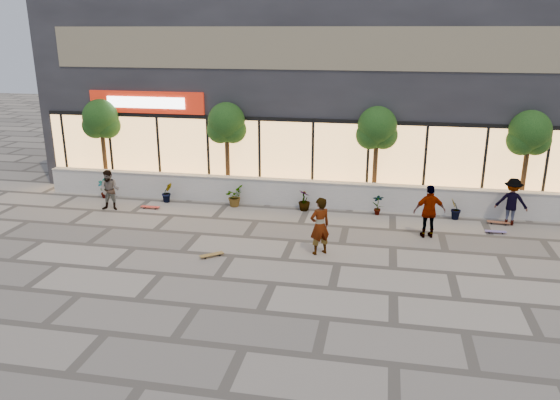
% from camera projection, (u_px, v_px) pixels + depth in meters
% --- Properties ---
extents(ground, '(80.00, 80.00, 0.00)m').
position_uv_depth(ground, '(273.00, 283.00, 15.06)').
color(ground, gray).
rests_on(ground, ground).
extents(planter_wall, '(22.00, 0.42, 1.04)m').
position_uv_depth(planter_wall, '(309.00, 193.00, 21.46)').
color(planter_wall, silver).
rests_on(planter_wall, ground).
extents(retail_building, '(24.00, 9.17, 8.50)m').
position_uv_depth(retail_building, '(327.00, 84.00, 25.48)').
color(retail_building, '#242329').
rests_on(retail_building, ground).
extents(shrub_a, '(0.43, 0.29, 0.81)m').
position_uv_depth(shrub_a, '(103.00, 189.00, 22.52)').
color(shrub_a, '#123511').
rests_on(shrub_a, ground).
extents(shrub_b, '(0.57, 0.57, 0.81)m').
position_uv_depth(shrub_b, '(167.00, 192.00, 22.02)').
color(shrub_b, '#123511').
rests_on(shrub_b, ground).
extents(shrub_c, '(0.68, 0.77, 0.81)m').
position_uv_depth(shrub_c, '(234.00, 196.00, 21.51)').
color(shrub_c, '#123511').
rests_on(shrub_c, ground).
extents(shrub_d, '(0.64, 0.64, 0.81)m').
position_uv_depth(shrub_d, '(304.00, 200.00, 21.00)').
color(shrub_d, '#123511').
rests_on(shrub_d, ground).
extents(shrub_e, '(0.46, 0.35, 0.81)m').
position_uv_depth(shrub_e, '(378.00, 205.00, 20.49)').
color(shrub_e, '#123511').
rests_on(shrub_e, ground).
extents(shrub_f, '(0.55, 0.57, 0.81)m').
position_uv_depth(shrub_f, '(455.00, 209.00, 19.98)').
color(shrub_f, '#123511').
rests_on(shrub_f, ground).
extents(tree_west, '(1.60, 1.50, 3.92)m').
position_uv_depth(tree_west, '(101.00, 121.00, 23.01)').
color(tree_west, '#4A311A').
rests_on(tree_west, ground).
extents(tree_midwest, '(1.60, 1.50, 3.92)m').
position_uv_depth(tree_midwest, '(226.00, 125.00, 22.01)').
color(tree_midwest, '#4A311A').
rests_on(tree_midwest, ground).
extents(tree_mideast, '(1.60, 1.50, 3.92)m').
position_uv_depth(tree_mideast, '(377.00, 130.00, 20.92)').
color(tree_mideast, '#4A311A').
rests_on(tree_mideast, ground).
extents(tree_east, '(1.60, 1.50, 3.92)m').
position_uv_depth(tree_east, '(529.00, 136.00, 19.92)').
color(tree_east, '#4A311A').
rests_on(tree_east, ground).
extents(skater_center, '(0.80, 0.74, 1.83)m').
position_uv_depth(skater_center, '(320.00, 226.00, 16.78)').
color(skater_center, white).
rests_on(skater_center, ground).
extents(skater_left, '(0.83, 0.68, 1.58)m').
position_uv_depth(skater_left, '(110.00, 190.00, 20.94)').
color(skater_left, tan).
rests_on(skater_left, ground).
extents(skater_right_near, '(1.13, 0.65, 1.82)m').
position_uv_depth(skater_right_near, '(429.00, 211.00, 18.14)').
color(skater_right_near, white).
rests_on(skater_right_near, ground).
extents(skater_right_far, '(1.21, 0.84, 1.70)m').
position_uv_depth(skater_right_far, '(512.00, 202.00, 19.37)').
color(skater_right_far, maroon).
rests_on(skater_right_far, ground).
extents(skateboard_center, '(0.71, 0.63, 0.09)m').
position_uv_depth(skateboard_center, '(212.00, 255.00, 16.78)').
color(skateboard_center, brown).
rests_on(skateboard_center, ground).
extents(skateboard_left, '(0.76, 0.20, 0.09)m').
position_uv_depth(skateboard_left, '(150.00, 207.00, 21.28)').
color(skateboard_left, red).
rests_on(skateboard_left, ground).
extents(skateboard_right_near, '(0.80, 0.27, 0.09)m').
position_uv_depth(skateboard_right_near, '(499.00, 222.00, 19.57)').
color(skateboard_right_near, brown).
rests_on(skateboard_right_near, ground).
extents(skateboard_right_far, '(0.71, 0.20, 0.08)m').
position_uv_depth(skateboard_right_far, '(496.00, 231.00, 18.71)').
color(skateboard_right_far, '#6457A1').
rests_on(skateboard_right_far, ground).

